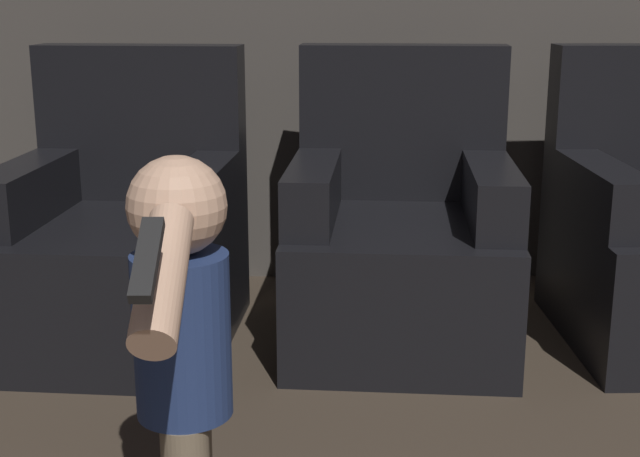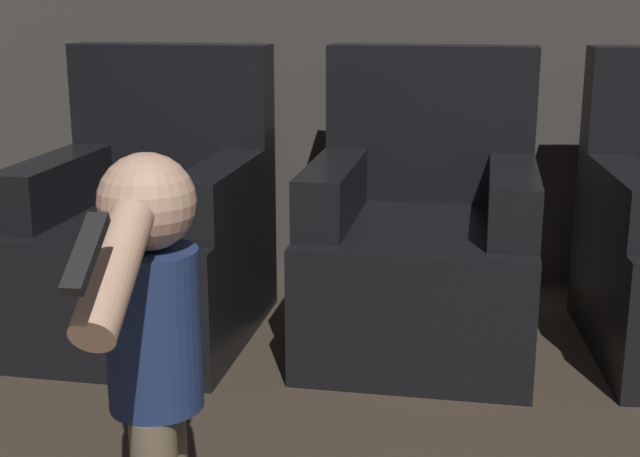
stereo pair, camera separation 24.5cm
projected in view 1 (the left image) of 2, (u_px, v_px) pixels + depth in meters
armchair_left at (124, 244)px, 3.20m from camera, size 0.86×0.95×1.04m
armchair_middle at (400, 244)px, 3.21m from camera, size 0.85×0.95×1.04m
person_toddler at (182, 337)px, 1.83m from camera, size 0.20×0.63×0.92m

